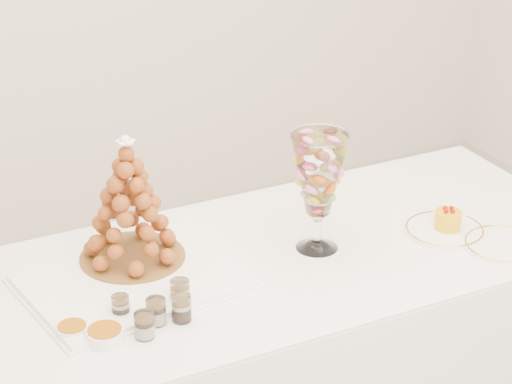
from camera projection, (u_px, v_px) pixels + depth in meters
buffet_table at (256, 374)px, 3.04m from camera, size 2.11×0.87×0.80m
lace_tray at (133, 280)px, 2.75m from camera, size 0.62×0.49×0.02m
macaron_vase at (319, 176)px, 2.84m from camera, size 0.16×0.16×0.36m
cake_plate at (444, 230)px, 3.02m from camera, size 0.24×0.24×0.01m
spare_plate at (504, 245)px, 2.94m from camera, size 0.24×0.24×0.01m
verrine_a at (121, 307)px, 2.58m from camera, size 0.06×0.06×0.06m
verrine_b at (156, 311)px, 2.56m from camera, size 0.07×0.07×0.07m
verrine_c at (180, 293)px, 2.64m from camera, size 0.07×0.07×0.07m
verrine_d at (144, 325)px, 2.50m from camera, size 0.06×0.06×0.07m
verrine_e at (181, 309)px, 2.57m from camera, size 0.05×0.05×0.07m
ramekin_back at (72, 331)px, 2.52m from camera, size 0.08×0.08×0.03m
ramekin_front at (105, 335)px, 2.50m from camera, size 0.10×0.10×0.03m
croquembouche at (129, 200)px, 2.76m from camera, size 0.32×0.32×0.38m
mousse_cake at (448, 219)px, 3.01m from camera, size 0.08×0.08×0.07m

